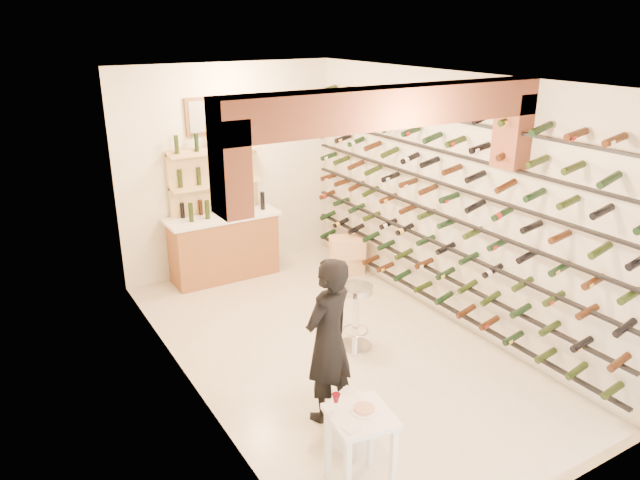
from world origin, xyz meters
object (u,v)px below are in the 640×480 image
at_px(wine_rack, 436,207).
at_px(crate_lower, 347,265).
at_px(person, 328,340).
at_px(back_counter, 224,245).
at_px(tasting_table, 360,427).
at_px(white_stool, 352,422).
at_px(chrome_barstool, 356,313).

xyz_separation_m(wine_rack, crate_lower, (-0.13, 1.80, -1.41)).
bearing_deg(crate_lower, person, -126.59).
xyz_separation_m(back_counter, person, (-0.45, -3.75, 0.32)).
relative_size(tasting_table, white_stool, 1.93).
bearing_deg(white_stool, wine_rack, 34.40).
distance_m(person, chrome_barstool, 1.40).
height_order(back_counter, tasting_table, back_counter).
bearing_deg(person, tasting_table, 52.39).
relative_size(wine_rack, tasting_table, 6.36).
height_order(wine_rack, person, wine_rack).
bearing_deg(wine_rack, white_stool, -145.60).
height_order(tasting_table, crate_lower, tasting_table).
xyz_separation_m(wine_rack, person, (-2.28, -1.10, -0.70)).
bearing_deg(wine_rack, chrome_barstool, -172.83).
relative_size(person, chrome_barstool, 2.06).
bearing_deg(chrome_barstool, wine_rack, 7.17).
xyz_separation_m(wine_rack, tasting_table, (-2.58, -2.08, -0.94)).
distance_m(person, crate_lower, 3.68).
xyz_separation_m(wine_rack, chrome_barstool, (-1.31, -0.17, -1.07)).
height_order(white_stool, person, person).
height_order(back_counter, chrome_barstool, back_counter).
distance_m(wine_rack, white_stool, 3.11).
relative_size(tasting_table, person, 0.53).
xyz_separation_m(wine_rack, back_counter, (-1.83, 2.65, -1.02)).
distance_m(wine_rack, person, 2.63).
relative_size(back_counter, crate_lower, 3.59).
height_order(tasting_table, white_stool, tasting_table).
bearing_deg(person, crate_lower, -147.24).
xyz_separation_m(tasting_table, person, (0.30, 0.99, 0.25)).
relative_size(wine_rack, chrome_barstool, 6.90).
height_order(person, chrome_barstool, person).
bearing_deg(crate_lower, wine_rack, -85.83).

